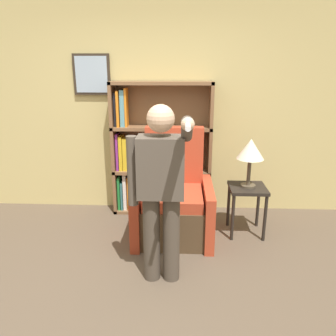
{
  "coord_description": "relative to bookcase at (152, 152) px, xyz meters",
  "views": [
    {
      "loc": [
        0.41,
        -2.2,
        1.87
      ],
      "look_at": [
        0.27,
        0.78,
        0.94
      ],
      "focal_mm": 35.0,
      "sensor_mm": 36.0,
      "label": 1
    }
  ],
  "objects": [
    {
      "name": "bookcase",
      "position": [
        0.0,
        0.0,
        0.0
      ],
      "size": [
        1.26,
        0.28,
        1.7
      ],
      "color": "brown",
      "rests_on": "ground_plane"
    },
    {
      "name": "table_lamp",
      "position": [
        1.13,
        -0.58,
        0.17
      ],
      "size": [
        0.3,
        0.3,
        0.55
      ],
      "color": "#4C4233",
      "rests_on": "side_table"
    },
    {
      "name": "side_table",
      "position": [
        1.13,
        -0.58,
        -0.36
      ],
      "size": [
        0.41,
        0.41,
        0.57
      ],
      "color": "black",
      "rests_on": "ground_plane"
    },
    {
      "name": "wall_back",
      "position": [
        -0.02,
        0.16,
        0.58
      ],
      "size": [
        8.0,
        0.11,
        2.8
      ],
      "color": "tan",
      "rests_on": "ground_plane"
    },
    {
      "name": "ground_plane",
      "position": [
        -0.01,
        -1.87,
        -0.82
      ],
      "size": [
        14.0,
        14.0,
        0.0
      ],
      "primitive_type": "plane",
      "color": "brown"
    },
    {
      "name": "person_standing",
      "position": [
        0.21,
        -1.49,
        0.08
      ],
      "size": [
        0.54,
        0.78,
        1.59
      ],
      "color": "#473D33",
      "rests_on": "ground_plane"
    },
    {
      "name": "armchair",
      "position": [
        0.3,
        -0.62,
        -0.45
      ],
      "size": [
        0.87,
        0.84,
        1.21
      ],
      "color": "#4C3823",
      "rests_on": "ground_plane"
    }
  ]
}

